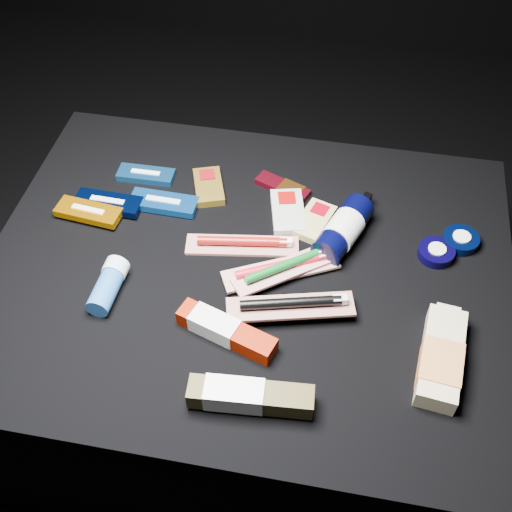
% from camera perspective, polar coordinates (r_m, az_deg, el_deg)
% --- Properties ---
extents(ground, '(3.00, 3.00, 0.00)m').
position_cam_1_polar(ground, '(1.52, -0.63, -10.58)').
color(ground, black).
rests_on(ground, ground).
extents(cloth_table, '(0.98, 0.78, 0.40)m').
position_cam_1_polar(cloth_table, '(1.36, -0.70, -6.32)').
color(cloth_table, black).
rests_on(cloth_table, ground).
extents(luna_bar_0, '(0.12, 0.05, 0.02)m').
position_cam_1_polar(luna_bar_0, '(1.38, -9.75, 7.14)').
color(luna_bar_0, '#175390').
rests_on(luna_bar_0, cloth_table).
extents(luna_bar_1, '(0.14, 0.05, 0.02)m').
position_cam_1_polar(luna_bar_1, '(1.31, -8.21, 4.70)').
color(luna_bar_1, '#1256B0').
rests_on(luna_bar_1, cloth_table).
extents(luna_bar_2, '(0.14, 0.05, 0.02)m').
position_cam_1_polar(luna_bar_2, '(1.32, -13.02, 4.61)').
color(luna_bar_2, black).
rests_on(luna_bar_2, cloth_table).
extents(luna_bar_3, '(0.13, 0.06, 0.02)m').
position_cam_1_polar(luna_bar_3, '(1.31, -14.65, 3.81)').
color(luna_bar_3, orange).
rests_on(luna_bar_3, cloth_table).
extents(clif_bar_0, '(0.09, 0.12, 0.02)m').
position_cam_1_polar(clif_bar_0, '(1.34, -4.25, 6.29)').
color(clif_bar_0, '#4E3B0F').
rests_on(clif_bar_0, cloth_table).
extents(clif_bar_1, '(0.09, 0.13, 0.02)m').
position_cam_1_polar(clif_bar_1, '(1.28, 2.84, 4.07)').
color(clif_bar_1, '#A9A8A2').
rests_on(clif_bar_1, cloth_table).
extents(clif_bar_2, '(0.09, 0.12, 0.02)m').
position_cam_1_polar(clif_bar_2, '(1.27, 5.23, 3.25)').
color(clif_bar_2, tan).
rests_on(clif_bar_2, cloth_table).
extents(power_bar, '(0.12, 0.08, 0.01)m').
position_cam_1_polar(power_bar, '(1.33, 2.63, 6.06)').
color(power_bar, maroon).
rests_on(power_bar, cloth_table).
extents(lotion_bottle, '(0.11, 0.19, 0.06)m').
position_cam_1_polar(lotion_bottle, '(1.23, 7.76, 2.37)').
color(lotion_bottle, black).
rests_on(lotion_bottle, cloth_table).
extents(cream_tin_upper, '(0.07, 0.07, 0.02)m').
position_cam_1_polar(cream_tin_upper, '(1.29, 17.73, 1.36)').
color(cream_tin_upper, black).
rests_on(cream_tin_upper, cloth_table).
extents(cream_tin_lower, '(0.07, 0.07, 0.02)m').
position_cam_1_polar(cream_tin_lower, '(1.25, 15.72, 0.31)').
color(cream_tin_lower, black).
rests_on(cream_tin_lower, cloth_table).
extents(bodywash_bottle, '(0.08, 0.20, 0.04)m').
position_cam_1_polar(bodywash_bottle, '(1.10, 16.11, -8.79)').
color(bodywash_bottle, '#C6B58B').
rests_on(bodywash_bottle, cloth_table).
extents(deodorant_stick, '(0.05, 0.11, 0.05)m').
position_cam_1_polar(deodorant_stick, '(1.17, -12.99, -2.54)').
color(deodorant_stick, '#215391').
rests_on(deodorant_stick, cloth_table).
extents(toothbrush_pack_0, '(0.22, 0.08, 0.02)m').
position_cam_1_polar(toothbrush_pack_0, '(1.22, -1.09, 1.10)').
color(toothbrush_pack_0, '#B9B2AE').
rests_on(toothbrush_pack_0, cloth_table).
extents(toothbrush_pack_1, '(0.22, 0.14, 0.02)m').
position_cam_1_polar(toothbrush_pack_1, '(1.17, 2.38, -1.03)').
color(toothbrush_pack_1, beige).
rests_on(toothbrush_pack_1, cloth_table).
extents(toothbrush_pack_2, '(0.19, 0.16, 0.02)m').
position_cam_1_polar(toothbrush_pack_2, '(1.17, 2.73, -0.96)').
color(toothbrush_pack_2, silver).
rests_on(toothbrush_pack_2, cloth_table).
extents(toothbrush_pack_3, '(0.23, 0.10, 0.02)m').
position_cam_1_polar(toothbrush_pack_3, '(1.10, 3.25, -4.36)').
color(toothbrush_pack_3, '#A29C98').
rests_on(toothbrush_pack_3, cloth_table).
extents(toothpaste_carton_red, '(0.18, 0.09, 0.03)m').
position_cam_1_polar(toothpaste_carton_red, '(1.09, -3.01, -6.52)').
color(toothpaste_carton_red, '#781200').
rests_on(toothpaste_carton_red, cloth_table).
extents(toothpaste_carton_green, '(0.20, 0.06, 0.04)m').
position_cam_1_polar(toothpaste_carton_green, '(1.02, -1.00, -12.32)').
color(toothpaste_carton_green, '#393113').
rests_on(toothpaste_carton_green, cloth_table).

